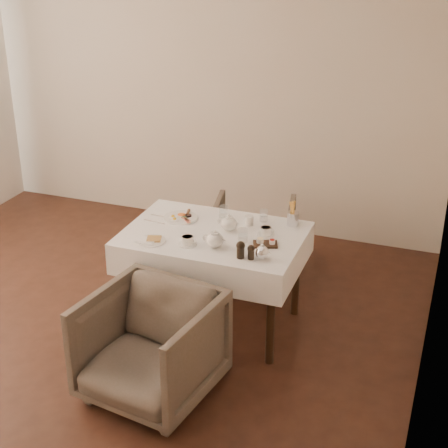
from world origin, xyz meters
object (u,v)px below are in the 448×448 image
at_px(table, 214,248).
at_px(armchair_near, 151,347).
at_px(armchair_far, 253,238).
at_px(teapot_centre, 229,222).
at_px(breakfast_plate, 181,217).

relative_size(table, armchair_near, 1.64).
distance_m(armchair_far, teapot_centre, 0.96).
bearing_deg(teapot_centre, breakfast_plate, 168.77).
bearing_deg(breakfast_plate, teapot_centre, -0.18).
height_order(table, teapot_centre, teapot_centre).
relative_size(table, breakfast_plate, 4.97).
bearing_deg(table, teapot_centre, 41.81).
distance_m(breakfast_plate, teapot_centre, 0.42).
bearing_deg(teapot_centre, armchair_near, -99.24).
xyz_separation_m(table, armchair_near, (-0.07, -0.92, -0.28)).
bearing_deg(breakfast_plate, armchair_far, 76.21).
height_order(armchair_near, armchair_far, armchair_near).
xyz_separation_m(table, armchair_far, (0.02, 0.90, -0.32)).
distance_m(armchair_far, breakfast_plate, 0.93).
bearing_deg(breakfast_plate, armchair_near, -66.07).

